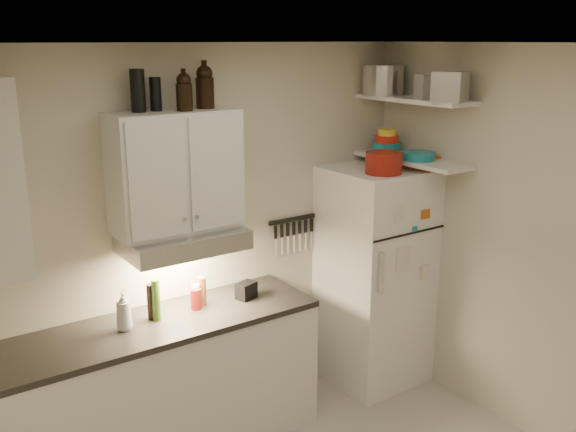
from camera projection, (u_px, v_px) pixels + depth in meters
ceiling at (357, 41)px, 2.88m from camera, size 3.20×3.00×0.02m
back_wall at (208, 237)px, 4.42m from camera, size 3.20×0.02×2.60m
left_wall at (12, 413)px, 2.34m from camera, size 0.02×3.00×2.60m
right_wall at (541, 252)px, 4.12m from camera, size 0.02×3.00×2.60m
base_cabinet at (159, 392)px, 4.10m from camera, size 2.10×0.60×0.88m
countertop at (155, 326)px, 3.98m from camera, size 2.10×0.62×0.04m
upper_cabinet at (175, 172)px, 3.98m from camera, size 0.80×0.33×0.75m
range_hood at (183, 241)px, 4.04m from camera, size 0.76×0.46×0.12m
fridge at (375, 276)px, 4.96m from camera, size 0.70×0.68×1.70m
shelf_hi at (415, 100)px, 4.60m from camera, size 0.30×0.95×0.03m
shelf_lo at (412, 160)px, 4.72m from camera, size 0.30×0.95×0.03m
knife_strip at (293, 219)px, 4.78m from camera, size 0.42×0.02×0.03m
dutch_oven at (384, 163)px, 4.52m from camera, size 0.29×0.29×0.15m
book_stack at (421, 162)px, 4.73m from camera, size 0.27×0.31×0.09m
spice_jar at (384, 161)px, 4.74m from camera, size 0.08×0.08×0.10m
stock_pot at (383, 80)px, 4.77m from camera, size 0.32×0.32×0.22m
tin_a at (430, 87)px, 4.44m from camera, size 0.22×0.21×0.17m
tin_b at (450, 87)px, 4.23m from camera, size 0.26×0.26×0.20m
bowl_teal at (386, 148)px, 4.89m from camera, size 0.22×0.22×0.09m
bowl_orange at (387, 139)px, 4.84m from camera, size 0.18×0.18×0.05m
bowl_yellow at (387, 132)px, 4.83m from camera, size 0.14×0.14×0.04m
plates at (419, 156)px, 4.63m from camera, size 0.31×0.31×0.06m
growler_a at (184, 91)px, 3.84m from camera, size 0.13×0.13×0.23m
growler_b at (205, 86)px, 3.98m from camera, size 0.15×0.15×0.27m
thermos_a at (156, 94)px, 3.85m from camera, size 0.08×0.08×0.20m
thermos_b at (138, 91)px, 3.77m from camera, size 0.11×0.11×0.25m
soap_bottle at (123, 309)px, 3.85m from camera, size 0.13×0.13×0.27m
pepper_mill at (202, 291)px, 4.22m from camera, size 0.07×0.07×0.19m
oil_bottle at (156, 300)px, 3.98m from camera, size 0.06×0.06×0.27m
vinegar_bottle at (151, 302)px, 4.00m from camera, size 0.06×0.06×0.23m
clear_bottle at (196, 296)px, 4.19m from camera, size 0.06×0.06×0.16m
red_jar at (196, 299)px, 4.16m from camera, size 0.09×0.09×0.14m
caddy at (246, 290)px, 4.34m from camera, size 0.15×0.13×0.11m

